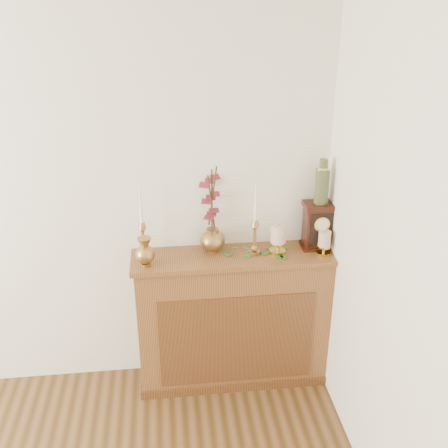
{
  "coord_description": "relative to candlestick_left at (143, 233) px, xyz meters",
  "views": [
    {
      "loc": [
        1.01,
        -0.69,
        2.41
      ],
      "look_at": [
        1.33,
        2.05,
        1.16
      ],
      "focal_mm": 42.0,
      "sensor_mm": 36.0,
      "label": 1
    }
  ],
  "objects": [
    {
      "name": "pillar_candle_right",
      "position": [
        1.08,
        -0.11,
        -0.06
      ],
      "size": [
        0.08,
        0.08,
        0.16
      ],
      "rotation": [
        0.0,
        0.0,
        0.28
      ],
      "color": "gold",
      "rests_on": "console_shelf"
    },
    {
      "name": "candlestick_center",
      "position": [
        0.66,
        -0.06,
        0.0
      ],
      "size": [
        0.08,
        0.08,
        0.46
      ],
      "rotation": [
        0.0,
        0.0,
        0.22
      ],
      "color": "#AD8745",
      "rests_on": "console_shelf"
    },
    {
      "name": "ivy_garland",
      "position": [
        0.73,
        -0.07,
        -0.13
      ],
      "size": [
        0.38,
        0.18,
        0.07
      ],
      "rotation": [
        0.0,
        0.0,
        -0.39
      ],
      "color": "#345F24",
      "rests_on": "console_shelf"
    },
    {
      "name": "bud_vase",
      "position": [
        0.01,
        -0.14,
        -0.06
      ],
      "size": [
        0.11,
        0.11,
        0.18
      ],
      "rotation": [
        0.0,
        0.0,
        -0.31
      ],
      "color": "#AD8745",
      "rests_on": "console_shelf"
    },
    {
      "name": "console_shelf",
      "position": [
        0.54,
        -0.05,
        -0.64
      ],
      "size": [
        1.24,
        0.34,
        0.93
      ],
      "color": "brown",
      "rests_on": "ground"
    },
    {
      "name": "mantel_clock",
      "position": [
        1.07,
        -0.01,
        -0.0
      ],
      "size": [
        0.2,
        0.14,
        0.3
      ],
      "rotation": [
        0.0,
        0.0,
        -0.01
      ],
      "color": "black",
      "rests_on": "console_shelf"
    },
    {
      "name": "ginger_jar",
      "position": [
        0.41,
        0.05,
        0.11
      ],
      "size": [
        0.23,
        0.25,
        0.56
      ],
      "rotation": [
        0.0,
        0.0,
        -0.16
      ],
      "color": "#AD8745",
      "rests_on": "console_shelf"
    },
    {
      "name": "pillar_candle_left",
      "position": [
        0.81,
        -0.06,
        -0.04
      ],
      "size": [
        0.1,
        0.1,
        0.2
      ],
      "rotation": [
        0.0,
        0.0,
        -0.39
      ],
      "color": "gold",
      "rests_on": "console_shelf"
    },
    {
      "name": "ceramic_vase",
      "position": [
        1.07,
        -0.01,
        0.27
      ],
      "size": [
        0.08,
        0.08,
        0.27
      ],
      "rotation": [
        0.0,
        0.0,
        -0.01
      ],
      "color": "#1B3729",
      "rests_on": "mantel_clock"
    },
    {
      "name": "candlestick_left",
      "position": [
        0.0,
        0.0,
        0.0
      ],
      "size": [
        0.07,
        0.07,
        0.45
      ],
      "rotation": [
        0.0,
        0.0,
        -0.01
      ],
      "color": "#AD8745",
      "rests_on": "console_shelf"
    }
  ]
}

